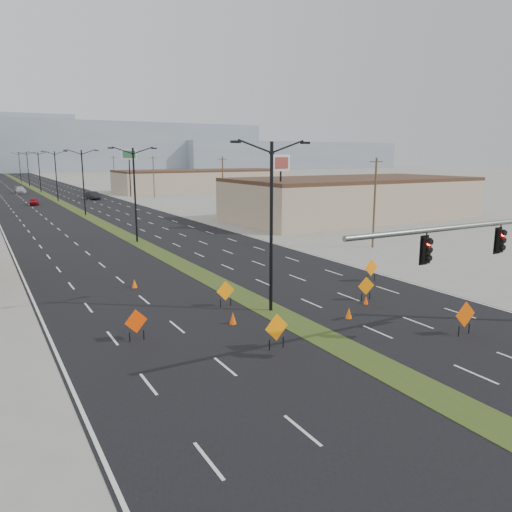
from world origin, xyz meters
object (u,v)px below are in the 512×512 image
construction_sign_1 (277,328)px  construction_sign_3 (366,287)px  construction_sign_5 (371,268)px  cone_3 (134,283)px  car_far (20,190)px  streetlight_3 (56,174)px  streetlight_5 (28,168)px  cone_0 (233,318)px  pole_sign_east_near (281,169)px  streetlight_2 (83,180)px  cone_1 (349,313)px  car_left (34,201)px  streetlight_6 (20,166)px  car_mid (93,196)px  cone_2 (366,300)px  construction_sign_2 (225,292)px  streetlight_0 (271,222)px  construction_sign_0 (136,322)px  construction_sign_4 (465,316)px  pole_sign_east_far (129,158)px  streetlight_1 (135,192)px  streetlight_4 (39,171)px

construction_sign_1 → construction_sign_3: 10.26m
construction_sign_5 → cone_3: construction_sign_5 is taller
car_far → streetlight_3: bearing=-81.9°
streetlight_5 → cone_0: (-3.09, -141.04, -5.08)m
pole_sign_east_near → car_far: bearing=89.8°
streetlight_2 → cone_1: bearing=-86.9°
cone_1 → car_left: bearing=95.9°
streetlight_6 → car_mid: streetlight_6 is taller
car_far → cone_0: (1.74, -112.21, -0.46)m
streetlight_5 → construction_sign_5: (10.16, -137.58, -4.40)m
car_far → cone_3: (-0.83, -101.84, -0.48)m
construction_sign_5 → cone_2: (-4.23, -4.21, -0.75)m
construction_sign_2 → cone_2: size_ratio=3.06×
streetlight_0 → construction_sign_0: streetlight_0 is taller
construction_sign_1 → cone_2: 9.56m
car_mid → construction_sign_4: size_ratio=2.73×
car_mid → cone_0: bearing=-103.4°
cone_2 → pole_sign_east_far: (10.07, 89.35, 8.42)m
car_mid → pole_sign_east_far: size_ratio=0.47×
streetlight_1 → cone_0: (-3.09, -29.04, -5.08)m
construction_sign_1 → cone_1: size_ratio=2.82×
streetlight_4 → construction_sign_3: 113.44m
construction_sign_2 → pole_sign_east_far: bearing=76.5°
streetlight_1 → construction_sign_2: bearing=-94.4°
streetlight_0 → streetlight_2: same height
cone_0 → construction_sign_4: bearing=-37.7°
streetlight_1 → cone_1: size_ratio=15.76×
pole_sign_east_far → streetlight_1: bearing=-85.2°
construction_sign_1 → construction_sign_3: size_ratio=1.14×
cone_0 → cone_1: bearing=-21.0°
construction_sign_0 → construction_sign_5: (18.64, 3.33, 0.04)m
car_mid → cone_0: car_mid is taller
streetlight_0 → streetlight_3: size_ratio=1.00×
car_far → pole_sign_east_far: bearing=-50.6°
car_left → construction_sign_5: 76.79m
car_mid → pole_sign_east_near: (11.53, -56.08, 6.76)m
streetlight_6 → car_left: 90.61m
streetlight_2 → car_mid: 29.74m
streetlight_3 → streetlight_5: same height
car_left → cone_1: bearing=-77.0°
construction_sign_4 → cone_1: 6.21m
streetlight_5 → car_mid: 56.11m
car_mid → car_far: size_ratio=0.90×
streetlight_3 → construction_sign_2: bearing=-91.4°
streetlight_6 → construction_sign_3: size_ratio=6.39×
streetlight_2 → cone_0: streetlight_2 is taller
cone_0 → pole_sign_east_near: bearing=53.7°
pole_sign_east_near → streetlight_5: bearing=83.4°
construction_sign_1 → cone_3: construction_sign_1 is taller
car_left → pole_sign_east_far: (21.15, 9.90, 8.01)m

